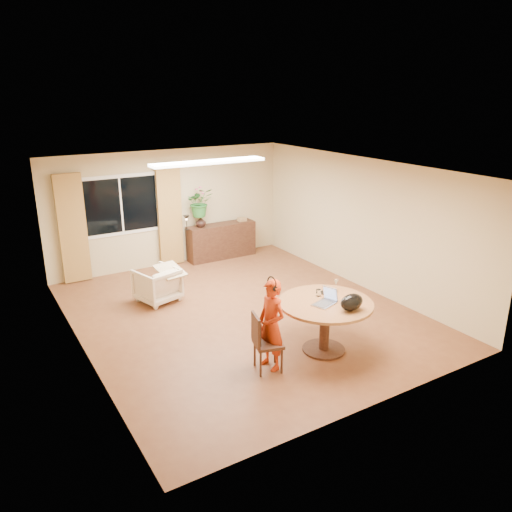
{
  "coord_description": "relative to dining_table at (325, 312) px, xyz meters",
  "views": [
    {
      "loc": [
        -4.03,
        -7.12,
        3.82
      ],
      "look_at": [
        0.17,
        -0.2,
        1.12
      ],
      "focal_mm": 35.0,
      "sensor_mm": 36.0,
      "label": 1
    }
  ],
  "objects": [
    {
      "name": "curtain_left",
      "position": [
        -2.57,
        4.96,
        0.51
      ],
      "size": [
        0.55,
        0.08,
        2.25
      ],
      "primitive_type": "cube",
      "color": "olive",
      "rests_on": "wall_back"
    },
    {
      "name": "tumbler",
      "position": [
        0.05,
        0.24,
        0.23
      ],
      "size": [
        0.08,
        0.08,
        0.11
      ],
      "primitive_type": null,
      "rotation": [
        0.0,
        0.0,
        -0.16
      ],
      "color": "white",
      "rests_on": "dining_table"
    },
    {
      "name": "wall_back",
      "position": [
        -0.42,
        5.05,
        0.66
      ],
      "size": [
        5.5,
        0.0,
        5.5
      ],
      "primitive_type": "plane",
      "rotation": [
        1.57,
        0.0,
        0.0
      ],
      "color": "tan",
      "rests_on": "floor"
    },
    {
      "name": "wine_glass",
      "position": [
        0.39,
        0.23,
        0.28
      ],
      "size": [
        0.08,
        0.08,
        0.21
      ],
      "primitive_type": null,
      "rotation": [
        0.0,
        0.0,
        -0.15
      ],
      "color": "white",
      "rests_on": "dining_table"
    },
    {
      "name": "wall_left",
      "position": [
        -3.17,
        1.8,
        0.66
      ],
      "size": [
        0.0,
        6.5,
        6.5
      ],
      "primitive_type": "plane",
      "rotation": [
        1.57,
        0.0,
        1.57
      ],
      "color": "tan",
      "rests_on": "floor"
    },
    {
      "name": "curtain_right",
      "position": [
        -0.47,
        4.96,
        0.51
      ],
      "size": [
        0.55,
        0.08,
        2.25
      ],
      "primitive_type": "cube",
      "color": "olive",
      "rests_on": "wall_back"
    },
    {
      "name": "ceiling_panel",
      "position": [
        -0.42,
        3.0,
        1.93
      ],
      "size": [
        2.2,
        0.35,
        0.05
      ],
      "primitive_type": "cube",
      "color": "white",
      "rests_on": "ceiling"
    },
    {
      "name": "laptop",
      "position": [
        -0.08,
        -0.06,
        0.29
      ],
      "size": [
        0.43,
        0.35,
        0.24
      ],
      "primitive_type": null,
      "rotation": [
        0.0,
        0.0,
        0.33
      ],
      "color": "#B7B7BC",
      "rests_on": "dining_table"
    },
    {
      "name": "sideboard",
      "position": [
        0.74,
        4.81,
        -0.22
      ],
      "size": [
        1.66,
        0.4,
        0.83
      ],
      "primitive_type": "cube",
      "color": "black",
      "rests_on": "floor"
    },
    {
      "name": "floor",
      "position": [
        -0.42,
        1.8,
        -0.64
      ],
      "size": [
        6.5,
        6.5,
        0.0
      ],
      "primitive_type": "plane",
      "color": "brown",
      "rests_on": "ground"
    },
    {
      "name": "vase",
      "position": [
        0.22,
        4.81,
        0.31
      ],
      "size": [
        0.27,
        0.27,
        0.25
      ],
      "primitive_type": "imported",
      "rotation": [
        0.0,
        0.0,
        -0.17
      ],
      "color": "black",
      "rests_on": "sideboard"
    },
    {
      "name": "child",
      "position": [
        -0.96,
        0.02,
        0.03
      ],
      "size": [
        0.53,
        0.39,
        1.34
      ],
      "primitive_type": "imported",
      "rotation": [
        0.0,
        0.0,
        -1.43
      ],
      "color": "red",
      "rests_on": "floor"
    },
    {
      "name": "desk_lamp",
      "position": [
        -0.16,
        4.76,
        0.36
      ],
      "size": [
        0.15,
        0.15,
        0.35
      ],
      "primitive_type": null,
      "rotation": [
        0.0,
        0.0,
        -0.03
      ],
      "color": "black",
      "rests_on": "sideboard"
    },
    {
      "name": "pot_lid",
      "position": [
        0.24,
        0.25,
        0.19
      ],
      "size": [
        0.23,
        0.23,
        0.04
      ],
      "primitive_type": null,
      "rotation": [
        0.0,
        0.0,
        0.04
      ],
      "color": "white",
      "rests_on": "dining_table"
    },
    {
      "name": "dining_table",
      "position": [
        0.0,
        0.0,
        0.0
      ],
      "size": [
        1.42,
        1.42,
        0.81
      ],
      "color": "brown",
      "rests_on": "floor"
    },
    {
      "name": "handbag",
      "position": [
        0.13,
        -0.42,
        0.3
      ],
      "size": [
        0.38,
        0.23,
        0.25
      ],
      "primitive_type": null,
      "rotation": [
        0.0,
        0.0,
        0.02
      ],
      "color": "black",
      "rests_on": "dining_table"
    },
    {
      "name": "dining_chair",
      "position": [
        -1.03,
        -0.02,
        -0.2
      ],
      "size": [
        0.51,
        0.48,
        0.87
      ],
      "primitive_type": null,
      "rotation": [
        0.0,
        0.0,
        -0.27
      ],
      "color": "black",
      "rests_on": "floor"
    },
    {
      "name": "book_stack",
      "position": [
        1.3,
        4.81,
        0.23
      ],
      "size": [
        0.21,
        0.16,
        0.08
      ],
      "primitive_type": null,
      "rotation": [
        0.0,
        0.0,
        -0.02
      ],
      "color": "#855F44",
      "rests_on": "sideboard"
    },
    {
      "name": "throw",
      "position": [
        -1.26,
        3.05,
        0.04
      ],
      "size": [
        0.54,
        0.62,
        0.03
      ],
      "primitive_type": null,
      "rotation": [
        0.0,
        0.0,
        0.18
      ],
      "color": "beige",
      "rests_on": "armchair"
    },
    {
      "name": "window",
      "position": [
        -1.52,
        5.04,
        0.86
      ],
      "size": [
        1.7,
        0.03,
        1.3
      ],
      "color": "white",
      "rests_on": "wall_back"
    },
    {
      "name": "bouquet",
      "position": [
        0.21,
        4.81,
        0.77
      ],
      "size": [
        0.69,
        0.63,
        0.66
      ],
      "primitive_type": "imported",
      "rotation": [
        0.0,
        0.0,
        -0.21
      ],
      "color": "#335C22",
      "rests_on": "vase"
    },
    {
      "name": "wall_right",
      "position": [
        2.33,
        1.8,
        0.66
      ],
      "size": [
        0.0,
        6.5,
        6.5
      ],
      "primitive_type": "plane",
      "rotation": [
        1.57,
        0.0,
        -1.57
      ],
      "color": "tan",
      "rests_on": "floor"
    },
    {
      "name": "armchair",
      "position": [
        -1.5,
        3.14,
        -0.31
      ],
      "size": [
        0.88,
        0.89,
        0.66
      ],
      "primitive_type": "imported",
      "rotation": [
        0.0,
        0.0,
        3.42
      ],
      "color": "beige",
      "rests_on": "floor"
    },
    {
      "name": "ceiling",
      "position": [
        -0.42,
        1.8,
        1.96
      ],
      "size": [
        6.5,
        6.5,
        0.0
      ],
      "primitive_type": "plane",
      "rotation": [
        3.14,
        0.0,
        0.0
      ],
      "color": "white",
      "rests_on": "wall_back"
    }
  ]
}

